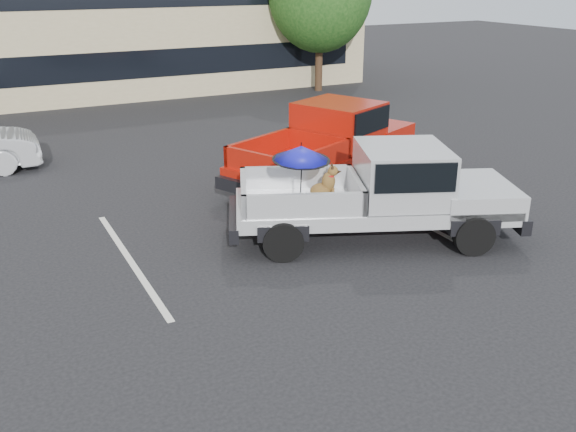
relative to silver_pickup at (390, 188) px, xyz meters
name	(u,v)px	position (x,y,z in m)	size (l,w,h in m)	color
ground	(324,271)	(-1.89, -0.75, -1.05)	(90.00, 90.00, 0.00)	black
stripe_left	(130,261)	(-4.89, 1.25, -1.05)	(0.12, 5.00, 0.01)	silver
stripe_right	(395,209)	(1.11, 1.25, -1.05)	(0.12, 5.00, 0.01)	silver
motel_building	(128,14)	(0.11, 20.24, 2.15)	(20.40, 8.40, 6.30)	tan
silver_pickup	(390,188)	(0.00, 0.00, 0.00)	(6.01, 4.00, 2.06)	black
red_pickup	(335,138)	(1.10, 3.92, 0.01)	(6.19, 4.29, 1.94)	black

